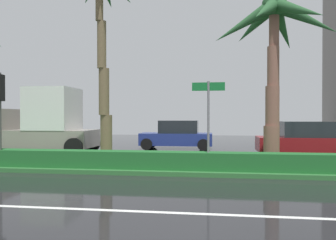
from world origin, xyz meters
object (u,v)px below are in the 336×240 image
(palm_tree_centre, at_px, (274,34))
(car_in_traffic_leading, at_px, (177,135))
(box_truck_lead, at_px, (36,124))
(car_in_traffic_second, at_px, (303,140))
(street_name_sign, at_px, (208,113))

(palm_tree_centre, bearing_deg, car_in_traffic_leading, 121.65)
(palm_tree_centre, bearing_deg, box_truck_lead, 162.21)
(car_in_traffic_leading, relative_size, car_in_traffic_second, 1.00)
(box_truck_lead, height_order, car_in_traffic_leading, box_truck_lead)
(box_truck_lead, relative_size, car_in_traffic_leading, 1.49)
(palm_tree_centre, distance_m, car_in_traffic_second, 6.31)
(palm_tree_centre, bearing_deg, car_in_traffic_second, 62.91)
(street_name_sign, bearing_deg, car_in_traffic_leading, 103.04)
(box_truck_lead, relative_size, car_in_traffic_second, 1.49)
(street_name_sign, xyz_separation_m, car_in_traffic_leading, (-2.00, 8.62, -1.25))
(palm_tree_centre, height_order, box_truck_lead, palm_tree_centre)
(car_in_traffic_leading, bearing_deg, box_truck_lead, 25.48)
(street_name_sign, distance_m, car_in_traffic_leading, 8.93)
(car_in_traffic_leading, bearing_deg, street_name_sign, 103.04)
(palm_tree_centre, xyz_separation_m, box_truck_lead, (-11.55, 3.71, -3.49))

